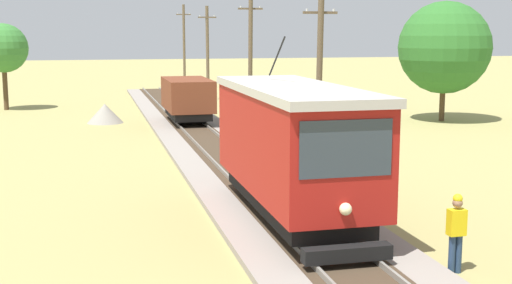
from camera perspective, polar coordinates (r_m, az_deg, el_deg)
red_tram at (r=18.56m, az=3.05°, el=-0.28°), size 2.60×8.54×4.79m
freight_car at (r=38.47m, az=-5.73°, el=3.66°), size 2.40×5.20×2.31m
utility_pole_mid at (r=27.27m, az=5.29°, el=5.47°), size 1.40×0.48×6.78m
utility_pole_far at (r=38.73m, az=-0.47°, el=7.04°), size 1.40×0.47×7.37m
utility_pole_distant at (r=52.80m, az=-4.06°, el=7.47°), size 1.40×0.43×7.15m
utility_pole_horizon at (r=65.88m, az=-6.01°, el=8.04°), size 1.40×0.27×7.74m
gravel_pile at (r=40.52m, az=-12.46°, el=2.34°), size 2.08×2.08×1.11m
track_worker at (r=15.62m, az=16.34°, el=-7.01°), size 0.38×0.25×1.78m
tree_left_near at (r=48.95m, az=-20.31°, el=7.32°), size 3.27×3.27×5.78m
tree_right_near at (r=41.66m, az=15.42°, el=7.58°), size 5.37×5.37×6.99m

